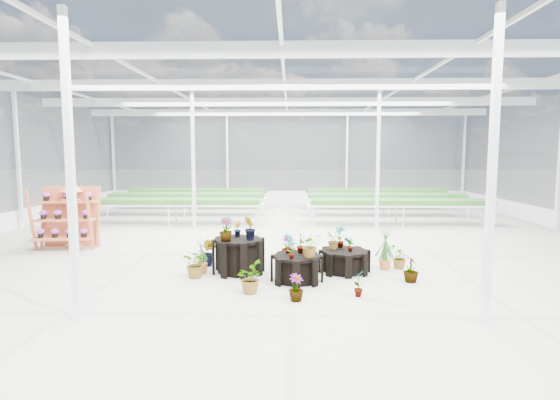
{
  "coord_description": "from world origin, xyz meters",
  "views": [
    {
      "loc": [
        0.16,
        -10.2,
        2.45
      ],
      "look_at": [
        -0.09,
        0.73,
        1.3
      ],
      "focal_mm": 28.0,
      "sensor_mm": 36.0,
      "label": 1
    }
  ],
  "objects_px": {
    "plinth_tall": "(239,256)",
    "plinth_low": "(344,261)",
    "bird_table": "(72,214)",
    "shelf_rack": "(66,218)",
    "plinth_mid": "(297,268)"
  },
  "relations": [
    {
      "from": "plinth_low",
      "to": "bird_table",
      "type": "xyz_separation_m",
      "value": [
        -6.88,
        2.32,
        0.64
      ]
    },
    {
      "from": "shelf_rack",
      "to": "bird_table",
      "type": "relative_size",
      "value": 0.93
    },
    {
      "from": "plinth_tall",
      "to": "plinth_mid",
      "type": "xyz_separation_m",
      "value": [
        1.2,
        -0.6,
        -0.1
      ]
    },
    {
      "from": "plinth_tall",
      "to": "plinth_mid",
      "type": "distance_m",
      "value": 1.35
    },
    {
      "from": "plinth_mid",
      "to": "plinth_low",
      "type": "bearing_deg",
      "value": 34.99
    },
    {
      "from": "plinth_low",
      "to": "shelf_rack",
      "type": "bearing_deg",
      "value": 163.12
    },
    {
      "from": "plinth_tall",
      "to": "plinth_low",
      "type": "distance_m",
      "value": 2.21
    },
    {
      "from": "shelf_rack",
      "to": "bird_table",
      "type": "bearing_deg",
      "value": 67.72
    },
    {
      "from": "plinth_low",
      "to": "bird_table",
      "type": "bearing_deg",
      "value": 161.37
    },
    {
      "from": "plinth_tall",
      "to": "plinth_low",
      "type": "relative_size",
      "value": 1.01
    },
    {
      "from": "plinth_tall",
      "to": "plinth_low",
      "type": "xyz_separation_m",
      "value": [
        2.2,
        0.1,
        -0.12
      ]
    },
    {
      "from": "shelf_rack",
      "to": "bird_table",
      "type": "distance_m",
      "value": 0.23
    },
    {
      "from": "plinth_tall",
      "to": "bird_table",
      "type": "xyz_separation_m",
      "value": [
        -4.68,
        2.42,
        0.52
      ]
    },
    {
      "from": "plinth_tall",
      "to": "bird_table",
      "type": "relative_size",
      "value": 0.6
    },
    {
      "from": "plinth_mid",
      "to": "shelf_rack",
      "type": "distance_m",
      "value": 6.6
    }
  ]
}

